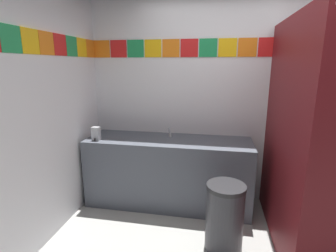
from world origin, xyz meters
name	(u,v)px	position (x,y,z in m)	size (l,w,h in m)	color
wall_back	(244,93)	(0.00, 1.44, 1.37)	(3.83, 0.09, 2.73)	silver
wall_side	(15,107)	(-1.95, 0.00, 1.37)	(0.09, 2.81, 2.73)	silver
vanity_counter	(168,171)	(-0.87, 1.10, 0.42)	(1.98, 0.61, 0.83)	#4C515B
faucet_center	(170,133)	(-0.87, 1.19, 0.89)	(0.04, 0.10, 0.14)	silver
soap_dispenser	(96,134)	(-1.71, 0.91, 0.91)	(0.09, 0.09, 0.16)	#B7BABF
stall_divider	(311,145)	(0.46, 0.40, 1.07)	(0.92, 1.50, 2.13)	maroon
toilet	(327,195)	(0.92, 1.04, 0.30)	(0.39, 0.49, 0.74)	white
trash_bin	(225,217)	(-0.20, 0.37, 0.33)	(0.36, 0.36, 0.66)	#333338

